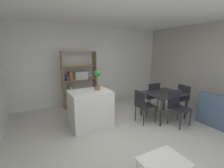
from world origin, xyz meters
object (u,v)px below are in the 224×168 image
object	(u,v)px
kitchen_island	(90,109)
dining_chair_window_side	(181,96)
potted_plant_on_island	(97,78)
dining_chair_near	(177,105)
child_table	(163,166)
dining_table	(164,95)
dining_chair_island_side	(143,104)
dining_chair_far	(152,95)
open_bookshelf	(79,78)

from	to	relation	value
kitchen_island	dining_chair_window_side	world-z (taller)	kitchen_island
potted_plant_on_island	dining_chair_near	distance (m)	2.20
child_table	dining_chair_near	bearing A→B (deg)	35.56
dining_table	dining_chair_island_side	world-z (taller)	dining_chair_island_side
dining_chair_window_side	dining_chair_far	size ratio (longest dim) A/B	0.92
kitchen_island	dining_chair_far	bearing A→B (deg)	-1.11
potted_plant_on_island	dining_chair_window_side	distance (m)	2.71
potted_plant_on_island	dining_chair_window_side	xyz separation A→B (m)	(2.55, -0.57, -0.71)
open_bookshelf	dining_chair_far	world-z (taller)	open_bookshelf
child_table	dining_chair_near	xyz separation A→B (m)	(1.87, 1.34, 0.12)
kitchen_island	dining_chair_far	size ratio (longest dim) A/B	1.06
dining_chair_island_side	dining_chair_window_side	bearing A→B (deg)	-89.81
kitchen_island	dining_table	xyz separation A→B (m)	(2.04, -0.52, 0.21)
child_table	dining_chair_island_side	bearing A→B (deg)	58.22
dining_chair_window_side	dining_table	bearing A→B (deg)	-87.49
dining_chair_island_side	kitchen_island	bearing A→B (deg)	68.63
kitchen_island	dining_chair_far	distance (m)	2.04
dining_table	dining_chair_island_side	bearing A→B (deg)	179.95
dining_chair_far	potted_plant_on_island	bearing A→B (deg)	1.21
kitchen_island	dining_chair_island_side	world-z (taller)	kitchen_island
child_table	potted_plant_on_island	bearing A→B (deg)	88.53
kitchen_island	open_bookshelf	world-z (taller)	open_bookshelf
kitchen_island	dining_chair_island_side	distance (m)	1.39
dining_chair_window_side	dining_chair_island_side	distance (m)	1.49
kitchen_island	dining_chair_far	xyz separation A→B (m)	(2.03, -0.04, 0.10)
dining_chair_near	open_bookshelf	bearing A→B (deg)	123.58
potted_plant_on_island	dining_chair_near	world-z (taller)	potted_plant_on_island
dining_chair_window_side	dining_chair_near	bearing A→B (deg)	-54.64
open_bookshelf	dining_chair_far	xyz separation A→B (m)	(1.85, -1.63, -0.42)
dining_table	dining_chair_near	bearing A→B (deg)	-90.40
dining_chair_near	potted_plant_on_island	bearing A→B (deg)	148.09
kitchen_island	dining_chair_island_side	xyz separation A→B (m)	(1.29, -0.52, 0.07)
kitchen_island	dining_chair_near	distance (m)	2.27
potted_plant_on_island	dining_chair_near	bearing A→B (deg)	-29.92
dining_chair_island_side	dining_chair_far	bearing A→B (deg)	-56.92
kitchen_island	dining_chair_near	xyz separation A→B (m)	(2.04, -0.99, 0.08)
dining_table	dining_chair_far	distance (m)	0.49
child_table	dining_chair_far	xyz separation A→B (m)	(1.87, 2.29, 0.15)
open_bookshelf	dining_chair_far	distance (m)	2.50
dining_table	dining_chair_window_side	xyz separation A→B (m)	(0.74, -0.00, -0.14)
child_table	dining_chair_near	world-z (taller)	dining_chair_near
potted_plant_on_island	dining_chair_window_side	world-z (taller)	potted_plant_on_island
dining_chair_near	dining_chair_far	size ratio (longest dim) A/B	0.95
child_table	dining_table	distance (m)	2.62
child_table	dining_table	xyz separation A→B (m)	(1.87, 1.81, 0.26)
potted_plant_on_island	open_bookshelf	world-z (taller)	open_bookshelf
kitchen_island	dining_table	world-z (taller)	kitchen_island
potted_plant_on_island	dining_chair_window_side	size ratio (longest dim) A/B	0.59
potted_plant_on_island	dining_table	distance (m)	1.98
child_table	kitchen_island	bearing A→B (deg)	94.09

